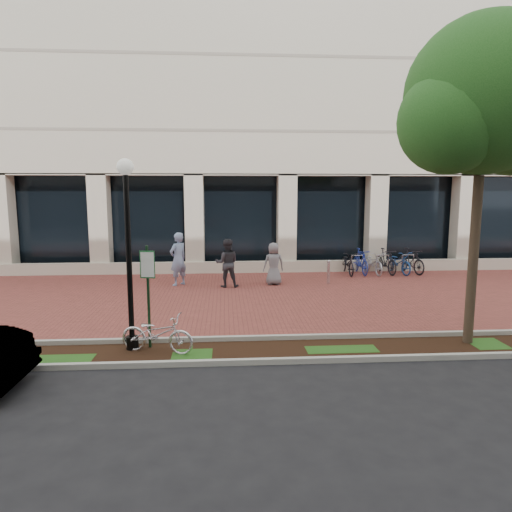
{
  "coord_description": "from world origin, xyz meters",
  "views": [
    {
      "loc": [
        -0.72,
        -14.95,
        3.57
      ],
      "look_at": [
        0.26,
        -0.8,
        1.5
      ],
      "focal_mm": 32.0,
      "sensor_mm": 36.0,
      "label": 1
    }
  ],
  "objects": [
    {
      "name": "planting_strip",
      "position": [
        0.0,
        -5.25,
        0.01
      ],
      "size": [
        40.0,
        1.5,
        0.01
      ],
      "primitive_type": "cube",
      "color": "black",
      "rests_on": "ground"
    },
    {
      "name": "parking_sign",
      "position": [
        -2.44,
        -4.83,
        1.5
      ],
      "size": [
        0.34,
        0.07,
        2.35
      ],
      "rotation": [
        0.0,
        0.0,
        -0.16
      ],
      "color": "#153A1E",
      "rests_on": "ground"
    },
    {
      "name": "locked_bicycle",
      "position": [
        -2.21,
        -5.18,
        0.44
      ],
      "size": [
        1.78,
        1.06,
        0.88
      ],
      "primitive_type": "imported",
      "rotation": [
        0.0,
        0.0,
        1.27
      ],
      "color": "silver",
      "rests_on": "ground"
    },
    {
      "name": "pedestrian_left",
      "position": [
        -2.46,
        2.04,
        1.0
      ],
      "size": [
        0.85,
        0.85,
        2.0
      ],
      "primitive_type": "imported",
      "rotation": [
        0.0,
        0.0,
        3.92
      ],
      "color": "#7F96BE",
      "rests_on": "ground"
    },
    {
      "name": "lamppost",
      "position": [
        -2.82,
        -4.9,
        2.39
      ],
      "size": [
        0.36,
        0.36,
        4.23
      ],
      "color": "black",
      "rests_on": "ground"
    },
    {
      "name": "pedestrian_mid",
      "position": [
        -0.64,
        1.62,
        0.9
      ],
      "size": [
        0.88,
        0.69,
        1.79
      ],
      "primitive_type": "imported",
      "rotation": [
        0.0,
        0.0,
        3.13
      ],
      "color": "#2B2B30",
      "rests_on": "ground"
    },
    {
      "name": "ground",
      "position": [
        0.0,
        0.0,
        0.0
      ],
      "size": [
        120.0,
        120.0,
        0.0
      ],
      "primitive_type": "plane",
      "color": "black",
      "rests_on": "ground"
    },
    {
      "name": "near_office_building",
      "position": [
        0.0,
        10.47,
        10.05
      ],
      "size": [
        40.0,
        12.12,
        16.0
      ],
      "color": "beige",
      "rests_on": "ground"
    },
    {
      "name": "pedestrian_right",
      "position": [
        1.12,
        1.89,
        0.8
      ],
      "size": [
        0.85,
        0.61,
        1.61
      ],
      "primitive_type": "imported",
      "rotation": [
        0.0,
        0.0,
        3.27
      ],
      "color": "slate",
      "rests_on": "ground"
    },
    {
      "name": "street_tree",
      "position": [
        5.02,
        -4.97,
        5.38
      ],
      "size": [
        4.11,
        3.43,
        7.31
      ],
      "color": "#4B3B2B",
      "rests_on": "ground"
    },
    {
      "name": "bike_rack_cluster",
      "position": [
        5.85,
        3.86,
        0.51
      ],
      "size": [
        3.55,
        1.95,
        1.08
      ],
      "rotation": [
        0.0,
        0.0,
        0.1
      ],
      "color": "black",
      "rests_on": "ground"
    },
    {
      "name": "brick_plaza",
      "position": [
        0.0,
        0.0,
        0.01
      ],
      "size": [
        40.0,
        9.0,
        0.01
      ],
      "primitive_type": "cube",
      "color": "brown",
      "rests_on": "ground"
    },
    {
      "name": "curb_plaza_side",
      "position": [
        0.0,
        -4.5,
        0.06
      ],
      "size": [
        40.0,
        0.12,
        0.12
      ],
      "primitive_type": "cube",
      "color": "#A7A79E",
      "rests_on": "ground"
    },
    {
      "name": "curb_street_side",
      "position": [
        0.0,
        -6.0,
        0.06
      ],
      "size": [
        40.0,
        0.12,
        0.12
      ],
      "primitive_type": "cube",
      "color": "#A7A79E",
      "rests_on": "ground"
    },
    {
      "name": "bollard",
      "position": [
        3.2,
        1.82,
        0.48
      ],
      "size": [
        0.12,
        0.12,
        0.95
      ],
      "color": "#B2B2B7",
      "rests_on": "ground"
    }
  ]
}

